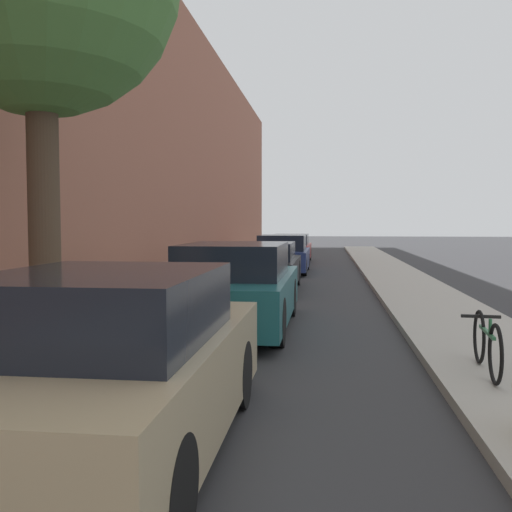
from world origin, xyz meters
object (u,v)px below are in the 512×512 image
parked_car_teal (236,288)px  bicycle (487,344)px  parked_car_navy (283,255)px  parked_car_red (291,249)px  parked_car_black (264,267)px  parked_car_champagne (110,368)px

parked_car_teal → bicycle: 4.38m
parked_car_navy → parked_car_red: (-0.03, 5.20, -0.03)m
parked_car_black → parked_car_navy: 5.46m
parked_car_red → parked_car_teal: bearing=-89.7°
parked_car_navy → bicycle: size_ratio=2.77×
parked_car_red → parked_car_navy: bearing=-89.7°
parked_car_navy → parked_car_red: parked_car_navy is taller
parked_car_red → bicycle: bearing=-80.0°
parked_car_champagne → parked_car_black: 10.76m
bicycle → parked_car_black: bearing=116.6°
parked_car_champagne → parked_car_black: bearing=90.1°
parked_car_champagne → bicycle: bearing=35.3°
parked_car_black → bicycle: bearing=-67.9°
parked_car_champagne → parked_car_teal: parked_car_teal is taller
parked_car_champagne → parked_car_navy: parked_car_champagne is taller
parked_car_red → parked_car_black: bearing=-90.3°
parked_car_champagne → parked_car_teal: bearing=88.7°
parked_car_teal → parked_car_navy: size_ratio=1.03×
parked_car_teal → parked_car_red: 16.11m
parked_car_black → parked_car_navy: bearing=89.1°
parked_car_navy → parked_car_champagne: bearing=-90.2°
parked_car_teal → bicycle: size_ratio=2.86×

